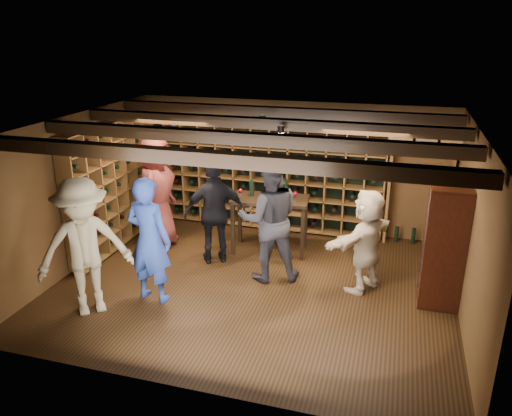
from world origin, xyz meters
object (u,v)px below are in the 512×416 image
(man_blue_shirt, at_px, (149,240))
(tasting_table, at_px, (270,205))
(guest_beige, at_px, (366,241))
(guest_red_floral, at_px, (157,192))
(display_cabinet, at_px, (443,250))
(guest_khaki, at_px, (85,248))
(man_grey_suit, at_px, (269,219))
(guest_woman_black, at_px, (215,213))

(man_blue_shirt, height_order, tasting_table, man_blue_shirt)
(guest_beige, height_order, tasting_table, guest_beige)
(guest_red_floral, xyz_separation_m, tasting_table, (2.00, 0.30, -0.15))
(guest_beige, bearing_deg, man_blue_shirt, -37.81)
(man_blue_shirt, bearing_deg, display_cabinet, -159.16)
(guest_red_floral, relative_size, guest_beige, 1.27)
(guest_beige, distance_m, tasting_table, 1.96)
(guest_khaki, bearing_deg, tasting_table, 12.85)
(man_blue_shirt, bearing_deg, man_grey_suit, -136.41)
(display_cabinet, bearing_deg, guest_khaki, -161.57)
(guest_khaki, bearing_deg, guest_red_floral, 50.89)
(man_grey_suit, height_order, guest_red_floral, guest_red_floral)
(guest_khaki, relative_size, guest_beige, 1.23)
(guest_woman_black, relative_size, guest_khaki, 0.90)
(man_grey_suit, bearing_deg, guest_khaki, 17.34)
(man_grey_suit, relative_size, guest_khaki, 1.02)
(tasting_table, bearing_deg, display_cabinet, -26.77)
(man_grey_suit, bearing_deg, display_cabinet, 157.53)
(guest_woman_black, bearing_deg, tasting_table, -166.57)
(man_grey_suit, xyz_separation_m, guest_khaki, (-2.15, -1.66, -0.02))
(guest_khaki, relative_size, tasting_table, 1.42)
(display_cabinet, xyz_separation_m, guest_beige, (-1.07, 0.16, -0.06))
(display_cabinet, distance_m, man_grey_suit, 2.55)
(man_blue_shirt, xyz_separation_m, guest_red_floral, (-0.78, 1.80, 0.08))
(display_cabinet, distance_m, guest_woman_black, 3.58)
(display_cabinet, xyz_separation_m, man_grey_suit, (-2.55, 0.10, 0.15))
(display_cabinet, bearing_deg, guest_beige, 171.60)
(tasting_table, bearing_deg, guest_khaki, -131.20)
(guest_beige, bearing_deg, display_cabinet, 112.19)
(guest_woman_black, bearing_deg, display_cabinet, 145.51)
(guest_khaki, xyz_separation_m, guest_beige, (3.63, 1.72, -0.18))
(man_grey_suit, distance_m, guest_red_floral, 2.36)
(guest_red_floral, bearing_deg, display_cabinet, -104.27)
(guest_beige, bearing_deg, tasting_table, -87.67)
(guest_woman_black, bearing_deg, man_grey_suit, 134.54)
(man_grey_suit, distance_m, tasting_table, 1.03)
(man_blue_shirt, xyz_separation_m, guest_khaki, (-0.68, -0.55, 0.04))
(guest_red_floral, height_order, guest_woman_black, guest_red_floral)
(man_grey_suit, height_order, tasting_table, man_grey_suit)
(man_grey_suit, height_order, guest_woman_black, man_grey_suit)
(man_grey_suit, bearing_deg, guest_woman_black, -38.00)
(display_cabinet, height_order, man_blue_shirt, man_blue_shirt)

